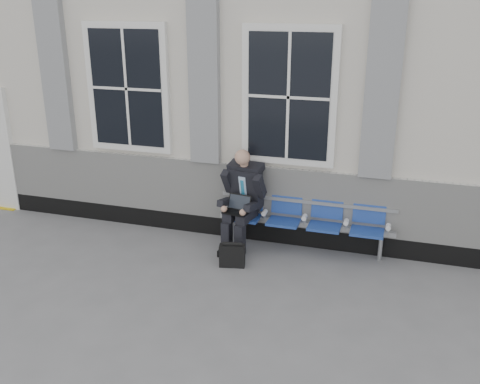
% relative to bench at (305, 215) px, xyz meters
% --- Properties ---
extents(ground, '(70.00, 70.00, 0.00)m').
position_rel_bench_xyz_m(ground, '(-0.68, -1.32, -0.55)').
color(ground, slate).
rests_on(ground, ground).
extents(station_building, '(14.40, 4.40, 4.49)m').
position_rel_bench_xyz_m(station_building, '(-0.69, 2.15, 1.67)').
color(station_building, beige).
rests_on(station_building, ground).
extents(bench, '(2.60, 0.47, 0.91)m').
position_rel_bench_xyz_m(bench, '(0.00, 0.00, 0.00)').
color(bench, '#9EA0A3').
rests_on(bench, ground).
extents(businessman, '(0.66, 0.88, 1.51)m').
position_rel_bench_xyz_m(businessman, '(-0.92, -0.14, 0.25)').
color(businessman, black).
rests_on(businessman, ground).
extents(briefcase, '(0.38, 0.22, 0.37)m').
position_rel_bench_xyz_m(briefcase, '(-0.87, -0.81, -0.38)').
color(briefcase, black).
rests_on(briefcase, ground).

